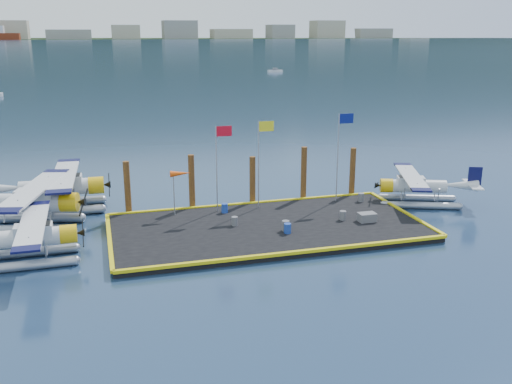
{
  "coord_description": "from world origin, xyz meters",
  "views": [
    {
      "loc": [
        -10.26,
        -33.63,
        12.63
      ],
      "look_at": [
        -0.19,
        2.0,
        2.11
      ],
      "focal_mm": 40.0,
      "sensor_mm": 36.0,
      "label": 1
    }
  ],
  "objects_px": {
    "seaplane_b": "(29,205)",
    "flagpole_yellow": "(261,151)",
    "windsock": "(180,174)",
    "piling_1": "(192,184)",
    "drum_5": "(225,208)",
    "piling_4": "(352,173)",
    "seaplane_a": "(28,240)",
    "crate": "(367,217)",
    "seaplane_c": "(60,190)",
    "drum_1": "(288,228)",
    "drum_4": "(361,197)",
    "flagpole_blue": "(341,144)",
    "piling_0": "(128,190)",
    "drum_0": "(235,221)",
    "drum_3": "(286,226)",
    "piling_2": "(253,182)",
    "drum_2": "(343,215)",
    "flagpole_red": "(219,155)",
    "piling_3": "(304,175)",
    "seaplane_d": "(415,188)"
  },
  "relations": [
    {
      "from": "drum_1",
      "to": "drum_4",
      "type": "xyz_separation_m",
      "value": [
        7.48,
        5.06,
        -0.0
      ]
    },
    {
      "from": "drum_3",
      "to": "drum_2",
      "type": "bearing_deg",
      "value": 13.07
    },
    {
      "from": "drum_2",
      "to": "crate",
      "type": "height_order",
      "value": "drum_2"
    },
    {
      "from": "seaplane_b",
      "to": "drum_5",
      "type": "relative_size",
      "value": 16.38
    },
    {
      "from": "drum_5",
      "to": "piling_4",
      "type": "relative_size",
      "value": 0.16
    },
    {
      "from": "seaplane_c",
      "to": "piling_4",
      "type": "bearing_deg",
      "value": 84.79
    },
    {
      "from": "seaplane_b",
      "to": "drum_5",
      "type": "distance_m",
      "value": 12.88
    },
    {
      "from": "piling_0",
      "to": "seaplane_c",
      "type": "bearing_deg",
      "value": 149.29
    },
    {
      "from": "flagpole_yellow",
      "to": "crate",
      "type": "bearing_deg",
      "value": -39.56
    },
    {
      "from": "seaplane_b",
      "to": "windsock",
      "type": "relative_size",
      "value": 3.35
    },
    {
      "from": "drum_0",
      "to": "piling_4",
      "type": "bearing_deg",
      "value": 24.8
    },
    {
      "from": "seaplane_b",
      "to": "flagpole_yellow",
      "type": "xyz_separation_m",
      "value": [
        15.56,
        -0.88,
        2.9
      ]
    },
    {
      "from": "flagpole_yellow",
      "to": "piling_4",
      "type": "xyz_separation_m",
      "value": [
        7.8,
        1.6,
        -2.51
      ]
    },
    {
      "from": "windsock",
      "to": "drum_5",
      "type": "bearing_deg",
      "value": -8.19
    },
    {
      "from": "seaplane_b",
      "to": "seaplane_c",
      "type": "relative_size",
      "value": 1.02
    },
    {
      "from": "drum_1",
      "to": "drum_2",
      "type": "distance_m",
      "value": 4.65
    },
    {
      "from": "drum_5",
      "to": "flagpole_blue",
      "type": "xyz_separation_m",
      "value": [
        8.77,
        0.42,
        3.97
      ]
    },
    {
      "from": "crate",
      "to": "flagpole_yellow",
      "type": "bearing_deg",
      "value": 140.44
    },
    {
      "from": "drum_3",
      "to": "piling_2",
      "type": "xyz_separation_m",
      "value": [
        -0.31,
        6.74,
        1.17
      ]
    },
    {
      "from": "flagpole_blue",
      "to": "piling_3",
      "type": "distance_m",
      "value": 3.72
    },
    {
      "from": "seaplane_d",
      "to": "drum_1",
      "type": "relative_size",
      "value": 13.27
    },
    {
      "from": "crate",
      "to": "flagpole_yellow",
      "type": "distance_m",
      "value": 8.56
    },
    {
      "from": "seaplane_a",
      "to": "drum_3",
      "type": "height_order",
      "value": "seaplane_a"
    },
    {
      "from": "piling_4",
      "to": "flagpole_yellow",
      "type": "bearing_deg",
      "value": -168.4
    },
    {
      "from": "drum_4",
      "to": "piling_3",
      "type": "relative_size",
      "value": 0.14
    },
    {
      "from": "flagpole_blue",
      "to": "flagpole_yellow",
      "type": "bearing_deg",
      "value": 180.0
    },
    {
      "from": "seaplane_a",
      "to": "crate",
      "type": "bearing_deg",
      "value": 90.6
    },
    {
      "from": "windsock",
      "to": "piling_1",
      "type": "height_order",
      "value": "piling_1"
    },
    {
      "from": "seaplane_a",
      "to": "drum_1",
      "type": "bearing_deg",
      "value": 88.29
    },
    {
      "from": "crate",
      "to": "flagpole_blue",
      "type": "bearing_deg",
      "value": 88.9
    },
    {
      "from": "drum_3",
      "to": "drum_5",
      "type": "height_order",
      "value": "drum_3"
    },
    {
      "from": "flagpole_blue",
      "to": "piling_0",
      "type": "relative_size",
      "value": 1.62
    },
    {
      "from": "seaplane_b",
      "to": "windsock",
      "type": "distance_m",
      "value": 10.0
    },
    {
      "from": "seaplane_a",
      "to": "flagpole_red",
      "type": "relative_size",
      "value": 1.45
    },
    {
      "from": "drum_1",
      "to": "drum_3",
      "type": "distance_m",
      "value": 0.46
    },
    {
      "from": "piling_0",
      "to": "piling_3",
      "type": "relative_size",
      "value": 0.93
    },
    {
      "from": "drum_4",
      "to": "flagpole_blue",
      "type": "bearing_deg",
      "value": 160.83
    },
    {
      "from": "flagpole_blue",
      "to": "piling_2",
      "type": "bearing_deg",
      "value": 165.52
    },
    {
      "from": "flagpole_blue",
      "to": "piling_2",
      "type": "distance_m",
      "value": 6.98
    },
    {
      "from": "seaplane_a",
      "to": "drum_0",
      "type": "height_order",
      "value": "seaplane_a"
    },
    {
      "from": "drum_1",
      "to": "crate",
      "type": "relative_size",
      "value": 0.55
    },
    {
      "from": "piling_2",
      "to": "crate",
      "type": "bearing_deg",
      "value": -46.69
    },
    {
      "from": "drum_0",
      "to": "drum_3",
      "type": "xyz_separation_m",
      "value": [
        2.87,
        -1.87,
        0.04
      ]
    },
    {
      "from": "flagpole_yellow",
      "to": "seaplane_b",
      "type": "bearing_deg",
      "value": 176.77
    },
    {
      "from": "windsock",
      "to": "drum_1",
      "type": "bearing_deg",
      "value": -43.95
    },
    {
      "from": "crate",
      "to": "piling_1",
      "type": "xyz_separation_m",
      "value": [
        -10.6,
        6.47,
        1.41
      ]
    },
    {
      "from": "flagpole_blue",
      "to": "piling_1",
      "type": "height_order",
      "value": "flagpole_blue"
    },
    {
      "from": "seaplane_c",
      "to": "flagpole_red",
      "type": "relative_size",
      "value": 1.7
    },
    {
      "from": "seaplane_a",
      "to": "drum_1",
      "type": "height_order",
      "value": "seaplane_a"
    },
    {
      "from": "seaplane_b",
      "to": "piling_2",
      "type": "height_order",
      "value": "piling_2"
    }
  ]
}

